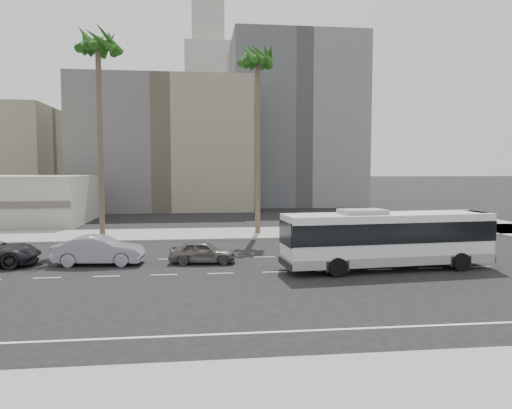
{
  "coord_description": "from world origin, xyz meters",
  "views": [
    {
      "loc": [
        -7.04,
        -25.29,
        5.65
      ],
      "look_at": [
        -3.57,
        4.0,
        3.45
      ],
      "focal_mm": 33.09,
      "sensor_mm": 36.0,
      "label": 1
    }
  ],
  "objects": [
    {
      "name": "palm_mid",
      "position": [
        -14.81,
        13.11,
        14.97
      ],
      "size": [
        5.39,
        5.39,
        16.64
      ],
      "rotation": [
        0.0,
        0.0,
        0.2
      ],
      "color": "brown",
      "rests_on": "ground"
    },
    {
      "name": "ground",
      "position": [
        0.0,
        0.0,
        0.0
      ],
      "size": [
        700.0,
        700.0,
        0.0
      ],
      "primitive_type": "plane",
      "color": "black",
      "rests_on": "ground"
    },
    {
      "name": "civic_tower",
      "position": [
        -2.0,
        250.0,
        38.83
      ],
      "size": [
        42.0,
        42.0,
        129.0
      ],
      "color": "beige",
      "rests_on": "ground"
    },
    {
      "name": "highrise_far",
      "position": [
        70.0,
        260.0,
        30.0
      ],
      "size": [
        22.0,
        22.0,
        60.0
      ],
      "primitive_type": "cube",
      "color": "#4A5059",
      "rests_on": "ground"
    },
    {
      "name": "city_bus",
      "position": [
        3.45,
        0.05,
        1.8
      ],
      "size": [
        12.12,
        3.7,
        3.43
      ],
      "rotation": [
        0.0,
        0.0,
        0.09
      ],
      "color": "silver",
      "rests_on": "ground"
    },
    {
      "name": "highrise_right",
      "position": [
        45.0,
        230.0,
        35.0
      ],
      "size": [
        26.0,
        26.0,
        70.0
      ],
      "primitive_type": "cube",
      "color": "#4A5059",
      "rests_on": "ground"
    },
    {
      "name": "car_b",
      "position": [
        -13.03,
        3.29,
        0.85
      ],
      "size": [
        2.17,
        5.29,
        1.71
      ],
      "primitive_type": "imported",
      "rotation": [
        0.0,
        0.0,
        1.5
      ],
      "color": "gray",
      "rests_on": "ground"
    },
    {
      "name": "midrise_gray_center",
      "position": [
        8.0,
        52.0,
        13.0
      ],
      "size": [
        20.0,
        20.0,
        26.0
      ],
      "primitive_type": "cube",
      "color": "#57595D",
      "rests_on": "ground"
    },
    {
      "name": "sidewalk_north",
      "position": [
        0.0,
        15.5,
        0.07
      ],
      "size": [
        120.0,
        7.0,
        0.15
      ],
      "primitive_type": "cube",
      "color": "gray",
      "rests_on": "ground"
    },
    {
      "name": "palm_near",
      "position": [
        -2.1,
        15.17,
        14.77
      ],
      "size": [
        4.84,
        4.84,
        16.3
      ],
      "rotation": [
        0.0,
        0.0,
        -0.32
      ],
      "color": "brown",
      "rests_on": "ground"
    },
    {
      "name": "midrise_beige_west",
      "position": [
        -12.0,
        45.0,
        9.0
      ],
      "size": [
        24.0,
        18.0,
        18.0
      ],
      "primitive_type": "cube",
      "color": "#68655D",
      "rests_on": "ground"
    },
    {
      "name": "car_a",
      "position": [
        -6.93,
        3.02,
        0.68
      ],
      "size": [
        1.95,
        4.12,
        1.36
      ],
      "primitive_type": "imported",
      "rotation": [
        0.0,
        0.0,
        1.48
      ],
      "color": "#5C5853",
      "rests_on": "ground"
    }
  ]
}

